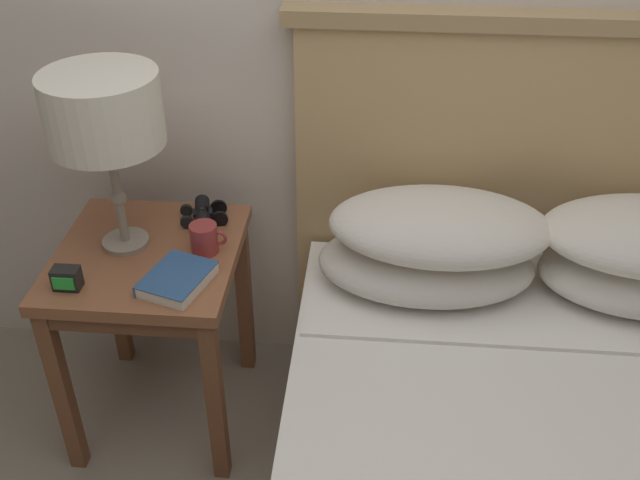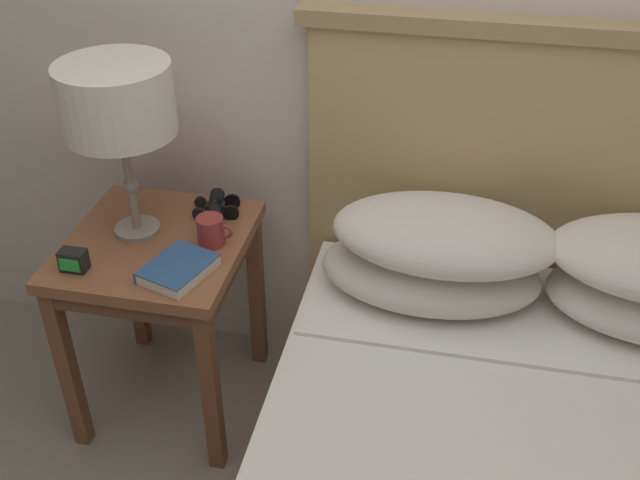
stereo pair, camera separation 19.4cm
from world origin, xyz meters
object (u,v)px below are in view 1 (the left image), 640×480
(book_on_nightstand, at_px, (177,279))
(coffee_mug, at_px, (205,238))
(binoculars_pair, at_px, (203,214))
(alarm_clock, at_px, (67,278))
(table_lamp, at_px, (103,113))
(nightstand, at_px, (150,278))

(book_on_nightstand, distance_m, coffee_mug, 0.16)
(binoculars_pair, bearing_deg, coffee_mug, -75.83)
(book_on_nightstand, bearing_deg, coffee_mug, 74.59)
(alarm_clock, bearing_deg, book_on_nightstand, 8.00)
(table_lamp, xyz_separation_m, alarm_clock, (-0.09, -0.21, -0.37))
(nightstand, relative_size, binoculars_pair, 3.78)
(coffee_mug, bearing_deg, binoculars_pair, 104.17)
(nightstand, distance_m, coffee_mug, 0.21)
(nightstand, relative_size, table_lamp, 1.24)
(nightstand, bearing_deg, table_lamp, 153.67)
(coffee_mug, relative_size, alarm_clock, 1.47)
(book_on_nightstand, bearing_deg, binoculars_pair, 89.28)
(nightstand, height_order, table_lamp, table_lamp)
(binoculars_pair, distance_m, coffee_mug, 0.16)
(book_on_nightstand, distance_m, binoculars_pair, 0.31)
(book_on_nightstand, relative_size, coffee_mug, 2.15)
(book_on_nightstand, height_order, binoculars_pair, binoculars_pair)
(coffee_mug, distance_m, alarm_clock, 0.37)
(table_lamp, relative_size, coffee_mug, 4.87)
(binoculars_pair, bearing_deg, alarm_clock, -129.06)
(binoculars_pair, relative_size, alarm_clock, 2.36)
(table_lamp, xyz_separation_m, binoculars_pair, (0.19, 0.13, -0.38))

